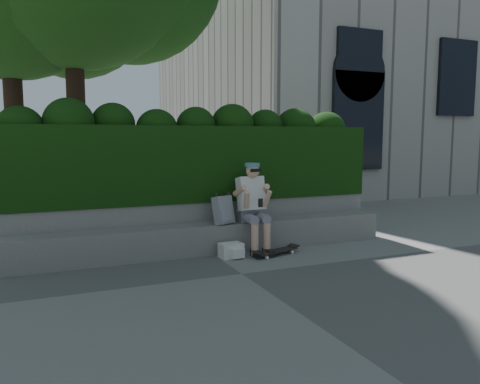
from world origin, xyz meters
name	(u,v)px	position (x,y,z in m)	size (l,w,h in m)	color
ground	(242,274)	(0.00, 0.00, 0.00)	(80.00, 80.00, 0.00)	slate
bench_ledge	(210,238)	(0.00, 1.25, 0.23)	(6.00, 0.45, 0.45)	gray
planter_wall	(200,223)	(0.00, 1.73, 0.38)	(6.00, 0.50, 0.75)	gray
hedge	(195,163)	(0.00, 1.95, 1.35)	(6.00, 1.00, 1.20)	black
person	(252,204)	(0.64, 1.07, 0.75)	(0.40, 0.76, 1.38)	slate
skateboard	(276,251)	(0.86, 0.68, 0.06)	(0.76, 0.38, 0.08)	black
backpack_plaid	(223,210)	(0.18, 1.15, 0.66)	(0.29, 0.16, 0.43)	#A8A7AC
backpack_ground	(231,250)	(0.18, 0.83, 0.11)	(0.33, 0.24, 0.22)	white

